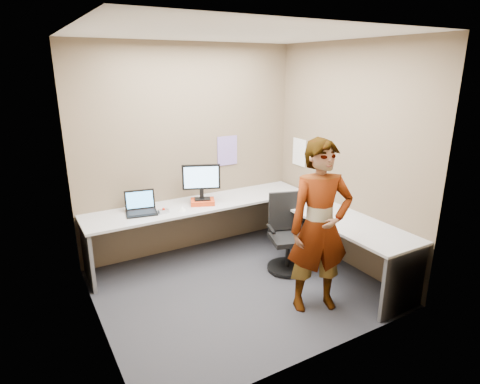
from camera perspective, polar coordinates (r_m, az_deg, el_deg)
ground at (r=4.68m, az=-0.12°, el=-13.46°), size 3.00×3.00×0.00m
wall_back at (r=5.29m, az=-7.17°, el=5.82°), size 3.00×0.00×3.00m
wall_right at (r=5.05m, az=14.87°, el=4.80°), size 0.00×2.70×2.70m
wall_left at (r=3.68m, az=-20.88°, el=-0.41°), size 0.00×2.70×2.70m
ceiling at (r=4.03m, az=-0.15°, el=21.65°), size 3.00×3.00×0.00m
desk at (r=4.92m, az=2.06°, el=-4.23°), size 2.98×2.58×0.73m
paper_ream at (r=5.11m, az=-5.34°, el=-1.39°), size 0.36×0.31×0.06m
monitor at (r=5.04m, az=-5.53°, el=1.85°), size 0.46×0.23×0.45m
laptop at (r=4.94m, az=-13.92°, el=-2.11°), size 0.40×0.36×0.25m
trackball_mouse at (r=4.87m, az=-10.83°, el=-2.67°), size 0.12×0.08×0.07m
origami at (r=4.91m, az=-8.26°, el=-2.30°), size 0.10×0.10×0.06m
stapler at (r=5.46m, az=8.83°, el=-0.32°), size 0.15×0.04×0.05m
flower at (r=5.00m, az=11.69°, el=-0.75°), size 0.07×0.07×0.22m
calendar_purple at (r=5.52m, az=-1.82°, el=5.90°), size 0.30×0.01×0.40m
calendar_white at (r=5.72m, az=8.43°, el=5.62°), size 0.01×0.28×0.38m
sticky_note_a at (r=5.53m, az=10.52°, el=1.89°), size 0.01×0.07×0.07m
sticky_note_b at (r=5.60m, az=10.12°, el=0.73°), size 0.01×0.07×0.07m
sticky_note_c at (r=5.52m, az=10.90°, el=0.22°), size 0.01×0.07×0.07m
sticky_note_d at (r=5.65m, az=9.53°, el=1.96°), size 0.01×0.07×0.07m
office_chair at (r=4.96m, az=6.65°, el=-6.75°), size 0.53×0.52×0.93m
person at (r=4.05m, az=11.28°, el=-4.94°), size 0.75×0.61×1.77m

